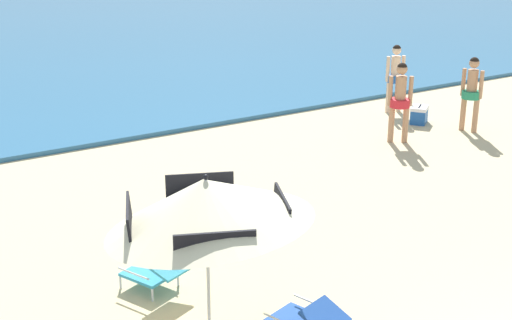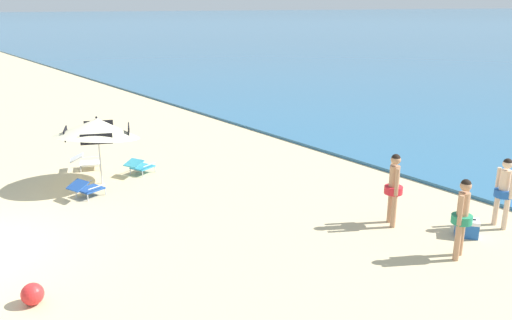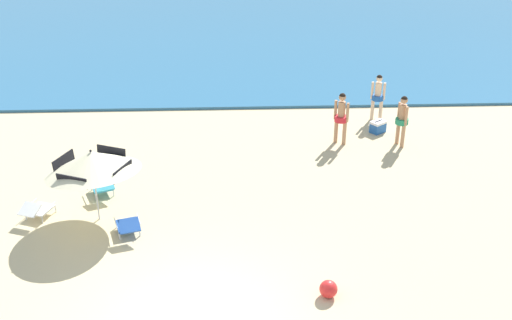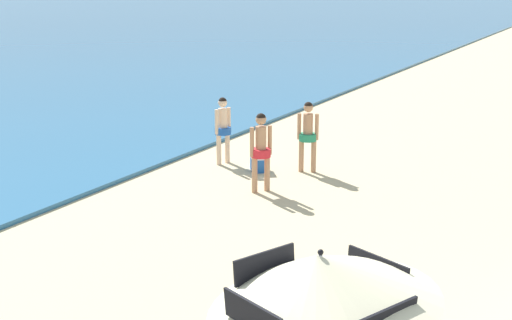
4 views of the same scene
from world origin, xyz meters
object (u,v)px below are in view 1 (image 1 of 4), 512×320
Objects in this scene: person_standing_beside at (472,89)px; lounge_chair_under_umbrella at (156,271)px; lounge_chair_beside_umbrella at (307,319)px; cooler_box at (419,115)px; person_wading_in at (395,73)px; person_standing_near_shore at (400,97)px; beach_umbrella_striped_main at (206,202)px.

lounge_chair_under_umbrella is at bearing -162.18° from person_standing_beside.
cooler_box is (7.45, 5.90, -0.07)m from lounge_chair_beside_umbrella.
person_standing_beside is 1.02× the size of person_wading_in.
person_standing_beside is at bearing 17.82° from lounge_chair_under_umbrella.
lounge_chair_beside_umbrella is 9.31m from person_standing_beside.
person_standing_near_shore is 2.48m from person_wading_in.
person_wading_in is at bearing 30.14° from lounge_chair_under_umbrella.
lounge_chair_under_umbrella is 0.59× the size of person_standing_beside.
person_standing_near_shore is (6.03, 5.08, 0.72)m from lounge_chair_beside_umbrella.
cooler_box is (8.43, 3.92, -0.08)m from lounge_chair_under_umbrella.
cooler_box is (-0.17, -1.07, -0.75)m from person_wading_in.
person_standing_beside is (8.90, 2.86, 0.69)m from lounge_chair_under_umbrella.
lounge_chair_beside_umbrella is (0.98, -1.98, -0.00)m from lounge_chair_under_umbrella.
person_standing_near_shore is 2.83× the size of cooler_box.
beach_umbrella_striped_main is at bearing -148.20° from cooler_box.
person_wading_in is 1.32m from cooler_box.
person_standing_beside is (7.92, 4.84, 0.70)m from lounge_chair_beside_umbrella.
person_standing_beside reaches higher than cooler_box.
person_standing_beside is at bearing -81.99° from person_wading_in.
person_standing_near_shore is 1.82m from cooler_box.
person_wading_in is (8.60, 4.99, 0.68)m from lounge_chair_under_umbrella.
beach_umbrella_striped_main is 1.95× the size of person_standing_beside.
person_wading_in reaches higher than lounge_chair_beside_umbrella.
lounge_chair_beside_umbrella is 0.60× the size of person_wading_in.
cooler_box is at bearing -98.95° from person_wading_in.
person_standing_beside is at bearing -7.08° from person_standing_near_shore.
beach_umbrella_striped_main is at bearing -143.73° from person_wading_in.
person_standing_near_shore reaches higher than person_wading_in.
lounge_chair_beside_umbrella is (0.86, -0.75, -1.37)m from beach_umbrella_striped_main.
cooler_box is at bearing 38.39° from lounge_chair_beside_umbrella.
lounge_chair_beside_umbrella is 0.58× the size of person_standing_near_shore.
person_wading_in is (7.62, 6.97, 0.68)m from lounge_chair_beside_umbrella.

